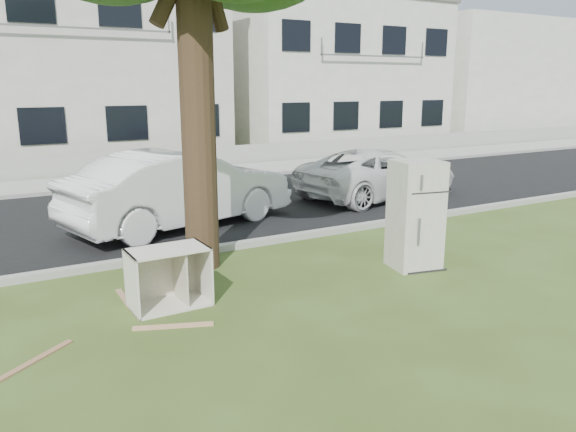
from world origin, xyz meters
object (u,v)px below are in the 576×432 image
car_right (379,173)px  cabinet (169,277)px  car_center (181,189)px  fridge (415,215)px

car_right → cabinet: bearing=113.9°
car_center → cabinet: bearing=143.3°
cabinet → car_center: size_ratio=0.21×
car_center → car_right: car_center is taller
fridge → car_right: size_ratio=0.38×
cabinet → car_center: car_center is taller
cabinet → car_right: (7.19, 4.52, 0.24)m
cabinet → car_right: 8.50m
cabinet → car_center: (1.61, 4.12, 0.40)m
fridge → cabinet: bearing=-173.5°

